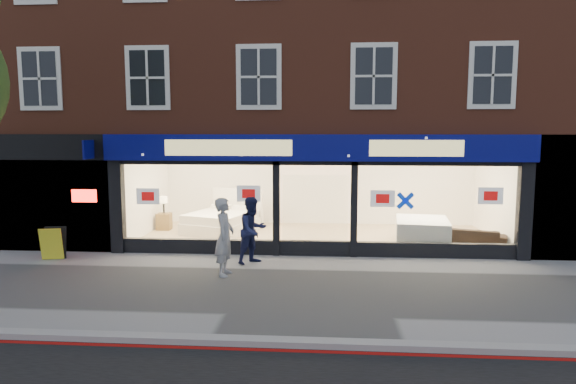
# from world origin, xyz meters

# --- Properties ---
(ground) EXTENTS (120.00, 120.00, 0.00)m
(ground) POSITION_xyz_m (0.00, 0.00, 0.00)
(ground) COLOR gray
(ground) RESTS_ON ground
(kerb_line) EXTENTS (60.00, 0.10, 0.01)m
(kerb_line) POSITION_xyz_m (0.00, -3.10, 0.01)
(kerb_line) COLOR #8C0A07
(kerb_line) RESTS_ON ground
(kerb_stone) EXTENTS (60.00, 0.25, 0.12)m
(kerb_stone) POSITION_xyz_m (0.00, -2.90, 0.06)
(kerb_stone) COLOR gray
(kerb_stone) RESTS_ON ground
(showroom_floor) EXTENTS (11.00, 4.50, 0.10)m
(showroom_floor) POSITION_xyz_m (0.00, 5.25, 0.05)
(showroom_floor) COLOR tan
(showroom_floor) RESTS_ON ground
(building) EXTENTS (19.00, 8.26, 10.30)m
(building) POSITION_xyz_m (-0.02, 6.93, 6.67)
(building) COLOR brown
(building) RESTS_ON ground
(display_bed) EXTENTS (2.54, 2.78, 1.30)m
(display_bed) POSITION_xyz_m (-3.08, 5.72, 0.46)
(display_bed) COLOR white
(display_bed) RESTS_ON showroom_floor
(bedside_table) EXTENTS (0.47, 0.47, 0.55)m
(bedside_table) POSITION_xyz_m (-5.10, 5.86, 0.38)
(bedside_table) COLOR brown
(bedside_table) RESTS_ON showroom_floor
(mattress_stack) EXTENTS (1.68, 2.02, 0.73)m
(mattress_stack) POSITION_xyz_m (3.10, 4.27, 0.47)
(mattress_stack) COLOR silver
(mattress_stack) RESTS_ON showroom_floor
(sofa) EXTENTS (1.83, 1.18, 0.50)m
(sofa) POSITION_xyz_m (4.60, 4.18, 0.35)
(sofa) COLOR black
(sofa) RESTS_ON showroom_floor
(a_board) EXTENTS (0.63, 0.47, 0.87)m
(a_board) POSITION_xyz_m (-6.90, 2.12, 0.43)
(a_board) COLOR yellow
(a_board) RESTS_ON ground
(pedestrian_grey) EXTENTS (0.48, 0.70, 1.85)m
(pedestrian_grey) POSITION_xyz_m (-2.07, 1.00, 0.92)
(pedestrian_grey) COLOR #999AA0
(pedestrian_grey) RESTS_ON ground
(pedestrian_blue) EXTENTS (1.04, 1.06, 1.72)m
(pedestrian_blue) POSITION_xyz_m (-1.57, 2.13, 0.86)
(pedestrian_blue) COLOR #191E46
(pedestrian_blue) RESTS_ON ground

